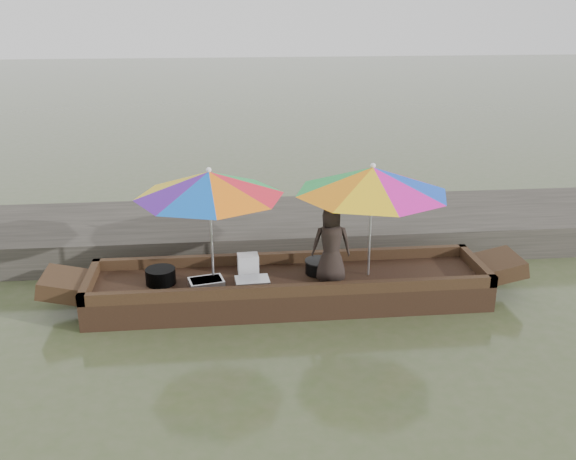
{
  "coord_description": "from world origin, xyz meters",
  "views": [
    {
      "loc": [
        -0.85,
        -7.84,
        3.86
      ],
      "look_at": [
        0.0,
        0.1,
        1.0
      ],
      "focal_mm": 40.0,
      "sensor_mm": 36.0,
      "label": 1
    }
  ],
  "objects": [
    {
      "name": "dock",
      "position": [
        0.0,
        2.2,
        0.25
      ],
      "size": [
        22.0,
        2.2,
        0.5
      ],
      "primitive_type": "cube",
      "color": "#2D2B26",
      "rests_on": "ground"
    },
    {
      "name": "umbrella_stern",
      "position": [
        1.09,
        0.0,
        1.12
      ],
      "size": [
        2.2,
        2.2,
        1.55
      ],
      "primitive_type": null,
      "rotation": [
        0.0,
        0.0,
        0.09
      ],
      "color": "red",
      "rests_on": "boat_hull"
    },
    {
      "name": "tray_crayfish",
      "position": [
        -1.1,
        -0.13,
        0.39
      ],
      "size": [
        0.5,
        0.39,
        0.09
      ],
      "primitive_type": "cube",
      "rotation": [
        0.0,
        0.0,
        0.21
      ],
      "color": "silver",
      "rests_on": "boat_hull"
    },
    {
      "name": "cooking_pot",
      "position": [
        -1.69,
        0.01,
        0.45
      ],
      "size": [
        0.39,
        0.39,
        0.21
      ],
      "primitive_type": "cylinder",
      "color": "black",
      "rests_on": "boat_hull"
    },
    {
      "name": "tray_scallop",
      "position": [
        -0.5,
        -0.11,
        0.38
      ],
      "size": [
        0.46,
        0.33,
        0.06
      ],
      "primitive_type": "cube",
      "rotation": [
        0.0,
        0.0,
        0.06
      ],
      "color": "silver",
      "rests_on": "boat_hull"
    },
    {
      "name": "supply_bag",
      "position": [
        -0.53,
        0.25,
        0.48
      ],
      "size": [
        0.29,
        0.23,
        0.26
      ],
      "primitive_type": "cube",
      "rotation": [
        0.0,
        0.0,
        0.05
      ],
      "color": "silver",
      "rests_on": "boat_hull"
    },
    {
      "name": "umbrella_bow",
      "position": [
        -1.01,
        0.0,
        1.12
      ],
      "size": [
        2.08,
        2.08,
        1.55
      ],
      "primitive_type": null,
      "rotation": [
        0.0,
        0.0,
        0.09
      ],
      "color": "green",
      "rests_on": "boat_hull"
    },
    {
      "name": "boat_hull",
      "position": [
        0.0,
        0.0,
        0.17
      ],
      "size": [
        5.31,
        1.2,
        0.35
      ],
      "primitive_type": "cube",
      "color": "black",
      "rests_on": "water"
    },
    {
      "name": "vendor",
      "position": [
        0.54,
        -0.14,
        0.88
      ],
      "size": [
        0.54,
        0.38,
        1.05
      ],
      "primitive_type": "imported",
      "rotation": [
        0.0,
        0.0,
        3.06
      ],
      "color": "black",
      "rests_on": "boat_hull"
    },
    {
      "name": "charcoal_grill",
      "position": [
        0.43,
        0.12,
        0.44
      ],
      "size": [
        0.37,
        0.37,
        0.18
      ],
      "primitive_type": "cylinder",
      "color": "black",
      "rests_on": "boat_hull"
    },
    {
      "name": "water",
      "position": [
        0.0,
        0.0,
        0.0
      ],
      "size": [
        80.0,
        80.0,
        0.0
      ],
      "primitive_type": "plane",
      "color": "#3E4B28",
      "rests_on": "ground"
    }
  ]
}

